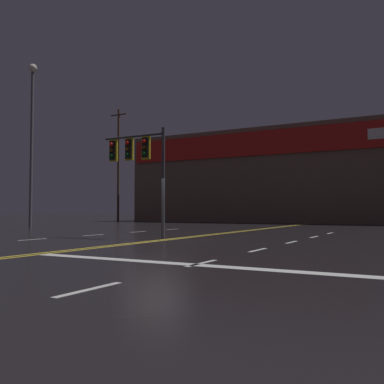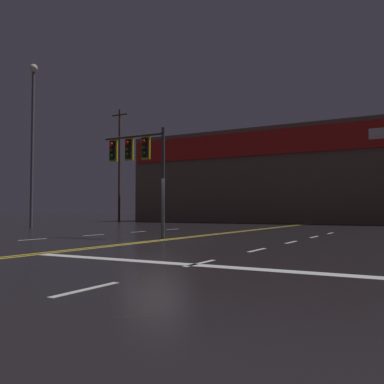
# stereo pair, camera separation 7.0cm
# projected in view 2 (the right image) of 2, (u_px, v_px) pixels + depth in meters

# --- Properties ---
(ground_plane) EXTENTS (200.00, 200.00, 0.00)m
(ground_plane) POSITION_uv_depth(u_px,v_px,m) (156.00, 241.00, 16.50)
(ground_plane) COLOR black
(road_markings) EXTENTS (14.21, 60.00, 0.01)m
(road_markings) POSITION_uv_depth(u_px,v_px,m) (160.00, 243.00, 15.16)
(road_markings) COLOR gold
(road_markings) RESTS_ON ground
(traffic_signal_median) EXTENTS (3.14, 0.36, 4.64)m
(traffic_signal_median) POSITION_uv_depth(u_px,v_px,m) (136.00, 155.00, 18.45)
(traffic_signal_median) COLOR #38383D
(traffic_signal_median) RESTS_ON ground
(streetlight_near_right) EXTENTS (0.56, 0.56, 11.12)m
(streetlight_near_right) POSITION_uv_depth(u_px,v_px,m) (33.00, 125.00, 28.85)
(streetlight_near_right) COLOR #59595E
(streetlight_near_right) RESTS_ON ground
(building_backdrop) EXTENTS (37.90, 10.23, 9.10)m
(building_backdrop) POSITION_uv_depth(u_px,v_px,m) (321.00, 176.00, 42.23)
(building_backdrop) COLOR brown
(building_backdrop) RESTS_ON ground
(utility_pole_row) EXTENTS (45.54, 0.26, 12.73)m
(utility_pole_row) POSITION_uv_depth(u_px,v_px,m) (310.00, 151.00, 38.21)
(utility_pole_row) COLOR #4C3828
(utility_pole_row) RESTS_ON ground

